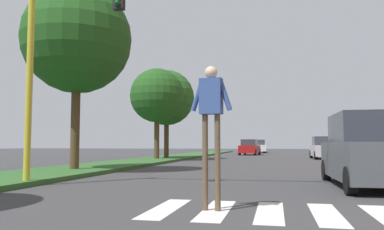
{
  "coord_description": "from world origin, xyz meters",
  "views": [
    {
      "loc": [
        -0.34,
        1.43,
        1.13
      ],
      "look_at": [
        -3.86,
        17.81,
        2.39
      ],
      "focal_mm": 36.38,
      "sensor_mm": 36.0,
      "label": 1
    }
  ],
  "objects_px": {
    "traffic_light_gantry": "(117,22)",
    "pedestrian_performer": "(211,113)",
    "sedan_distant": "(250,148)",
    "sedan_far_horizon": "(258,147)",
    "tree_distant": "(167,98)",
    "tree_mid": "(77,40)",
    "suv_crossing": "(369,152)",
    "tree_far": "(157,96)",
    "sedan_midblock": "(324,149)"
  },
  "relations": [
    {
      "from": "tree_mid",
      "to": "tree_distant",
      "type": "relative_size",
      "value": 1.14
    },
    {
      "from": "tree_mid",
      "to": "sedan_distant",
      "type": "height_order",
      "value": "tree_mid"
    },
    {
      "from": "tree_distant",
      "to": "suv_crossing",
      "type": "xyz_separation_m",
      "value": [
        10.46,
        -16.95,
        -3.7
      ]
    },
    {
      "from": "tree_far",
      "to": "suv_crossing",
      "type": "bearing_deg",
      "value": -54.46
    },
    {
      "from": "tree_distant",
      "to": "suv_crossing",
      "type": "height_order",
      "value": "tree_distant"
    },
    {
      "from": "pedestrian_performer",
      "to": "sedan_midblock",
      "type": "bearing_deg",
      "value": 79.22
    },
    {
      "from": "tree_mid",
      "to": "sedan_midblock",
      "type": "distance_m",
      "value": 21.48
    },
    {
      "from": "tree_mid",
      "to": "sedan_midblock",
      "type": "relative_size",
      "value": 1.75
    },
    {
      "from": "traffic_light_gantry",
      "to": "sedan_distant",
      "type": "height_order",
      "value": "traffic_light_gantry"
    },
    {
      "from": "pedestrian_performer",
      "to": "sedan_distant",
      "type": "relative_size",
      "value": 0.57
    },
    {
      "from": "pedestrian_performer",
      "to": "traffic_light_gantry",
      "type": "bearing_deg",
      "value": 136.53
    },
    {
      "from": "traffic_light_gantry",
      "to": "pedestrian_performer",
      "type": "relative_size",
      "value": 3.53
    },
    {
      "from": "sedan_far_horizon",
      "to": "sedan_distant",
      "type": "bearing_deg",
      "value": -92.18
    },
    {
      "from": "pedestrian_performer",
      "to": "sedan_far_horizon",
      "type": "bearing_deg",
      "value": 91.52
    },
    {
      "from": "pedestrian_performer",
      "to": "tree_far",
      "type": "bearing_deg",
      "value": 109.94
    },
    {
      "from": "tree_far",
      "to": "tree_distant",
      "type": "bearing_deg",
      "value": 88.32
    },
    {
      "from": "traffic_light_gantry",
      "to": "sedan_far_horizon",
      "type": "xyz_separation_m",
      "value": [
        1.76,
        43.22,
        -3.56
      ]
    },
    {
      "from": "tree_mid",
      "to": "pedestrian_performer",
      "type": "relative_size",
      "value": 3.02
    },
    {
      "from": "sedan_distant",
      "to": "sedan_far_horizon",
      "type": "height_order",
      "value": "sedan_far_horizon"
    },
    {
      "from": "tree_far",
      "to": "pedestrian_performer",
      "type": "bearing_deg",
      "value": -70.06
    },
    {
      "from": "tree_far",
      "to": "pedestrian_performer",
      "type": "distance_m",
      "value": 20.71
    },
    {
      "from": "tree_distant",
      "to": "pedestrian_performer",
      "type": "relative_size",
      "value": 2.65
    },
    {
      "from": "tree_far",
      "to": "sedan_distant",
      "type": "bearing_deg",
      "value": 71.36
    },
    {
      "from": "sedan_midblock",
      "to": "pedestrian_performer",
      "type": "bearing_deg",
      "value": -100.78
    },
    {
      "from": "tree_far",
      "to": "sedan_distant",
      "type": "height_order",
      "value": "tree_far"
    },
    {
      "from": "sedan_midblock",
      "to": "sedan_distant",
      "type": "distance_m",
      "value": 11.9
    },
    {
      "from": "tree_distant",
      "to": "tree_mid",
      "type": "bearing_deg",
      "value": -89.58
    },
    {
      "from": "tree_mid",
      "to": "tree_distant",
      "type": "distance_m",
      "value": 13.81
    },
    {
      "from": "suv_crossing",
      "to": "tree_far",
      "type": "bearing_deg",
      "value": 125.54
    },
    {
      "from": "tree_distant",
      "to": "sedan_distant",
      "type": "relative_size",
      "value": 1.5
    },
    {
      "from": "tree_far",
      "to": "sedan_midblock",
      "type": "distance_m",
      "value": 13.7
    },
    {
      "from": "tree_distant",
      "to": "sedan_distant",
      "type": "distance_m",
      "value": 15.18
    },
    {
      "from": "sedan_far_horizon",
      "to": "sedan_midblock",
      "type": "bearing_deg",
      "value": -73.93
    },
    {
      "from": "tree_distant",
      "to": "traffic_light_gantry",
      "type": "distance_m",
      "value": 19.1
    },
    {
      "from": "suv_crossing",
      "to": "sedan_midblock",
      "type": "relative_size",
      "value": 1.08
    },
    {
      "from": "tree_distant",
      "to": "sedan_far_horizon",
      "type": "distance_m",
      "value": 25.49
    },
    {
      "from": "tree_mid",
      "to": "suv_crossing",
      "type": "distance_m",
      "value": 11.72
    },
    {
      "from": "suv_crossing",
      "to": "sedan_distant",
      "type": "height_order",
      "value": "suv_crossing"
    },
    {
      "from": "suv_crossing",
      "to": "sedan_distant",
      "type": "distance_m",
      "value": 31.07
    },
    {
      "from": "pedestrian_performer",
      "to": "sedan_far_horizon",
      "type": "height_order",
      "value": "pedestrian_performer"
    },
    {
      "from": "traffic_light_gantry",
      "to": "sedan_midblock",
      "type": "relative_size",
      "value": 2.05
    },
    {
      "from": "tree_far",
      "to": "traffic_light_gantry",
      "type": "distance_m",
      "value": 16.95
    },
    {
      "from": "traffic_light_gantry",
      "to": "pedestrian_performer",
      "type": "xyz_separation_m",
      "value": [
        2.97,
        -2.82,
        -2.69
      ]
    },
    {
      "from": "tree_mid",
      "to": "tree_far",
      "type": "height_order",
      "value": "tree_mid"
    },
    {
      "from": "tree_distant",
      "to": "sedan_midblock",
      "type": "bearing_deg",
      "value": 17.4
    },
    {
      "from": "suv_crossing",
      "to": "tree_distant",
      "type": "bearing_deg",
      "value": 121.67
    },
    {
      "from": "traffic_light_gantry",
      "to": "sedan_far_horizon",
      "type": "relative_size",
      "value": 2.0
    },
    {
      "from": "tree_distant",
      "to": "sedan_midblock",
      "type": "distance_m",
      "value": 12.87
    },
    {
      "from": "tree_mid",
      "to": "pedestrian_performer",
      "type": "bearing_deg",
      "value": -48.47
    },
    {
      "from": "tree_far",
      "to": "tree_distant",
      "type": "xyz_separation_m",
      "value": [
        0.07,
        2.22,
        0.11
      ]
    }
  ]
}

